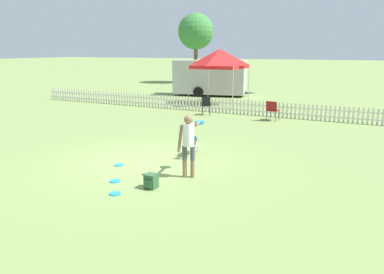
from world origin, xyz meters
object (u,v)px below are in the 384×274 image
(frisbee_near_dog, at_px, (115,194))
(backpack_on_grass, at_px, (151,181))
(frisbee_far_scatter, at_px, (187,146))
(equipment_trailer, at_px, (210,77))
(folding_chair_center, at_px, (272,109))
(frisbee_near_handler, at_px, (115,181))
(handler_person, at_px, (189,138))
(canopy_tent_main, at_px, (220,59))
(leaping_dog, at_px, (194,141))
(folding_chair_blue_left, at_px, (206,104))
(tree_left_grove, at_px, (196,32))
(frisbee_midfield, at_px, (119,165))

(frisbee_near_dog, bearing_deg, backpack_on_grass, 52.84)
(frisbee_far_scatter, height_order, equipment_trailer, equipment_trailer)
(frisbee_far_scatter, xyz_separation_m, folding_chair_center, (1.30, 5.83, 0.53))
(frisbee_near_handler, bearing_deg, equipment_trailer, 106.77)
(handler_person, relative_size, canopy_tent_main, 0.50)
(leaping_dog, distance_m, frisbee_far_scatter, 1.20)
(folding_chair_blue_left, relative_size, folding_chair_center, 1.04)
(frisbee_near_handler, xyz_separation_m, folding_chair_blue_left, (-2.01, 9.65, 0.55))
(backpack_on_grass, xyz_separation_m, folding_chair_blue_left, (-3.03, 9.63, 0.40))
(frisbee_near_handler, relative_size, frisbee_near_dog, 1.00)
(tree_left_grove, bearing_deg, handler_person, -64.06)
(backpack_on_grass, bearing_deg, frisbee_near_handler, -178.77)
(frisbee_midfield, xyz_separation_m, canopy_tent_main, (-2.24, 12.49, 2.62))
(leaping_dog, xyz_separation_m, equipment_trailer, (-5.85, 14.23, 0.83))
(handler_person, distance_m, frisbee_far_scatter, 3.21)
(handler_person, relative_size, backpack_on_grass, 4.71)
(handler_person, bearing_deg, folding_chair_center, 68.36)
(frisbee_midfield, height_order, folding_chair_center, folding_chair_center)
(folding_chair_center, relative_size, equipment_trailer, 0.15)
(frisbee_near_dog, distance_m, equipment_trailer, 18.76)
(tree_left_grove, bearing_deg, folding_chair_blue_left, -62.15)
(leaping_dog, height_order, folding_chair_center, folding_chair_center)
(backpack_on_grass, height_order, folding_chair_center, folding_chair_center)
(frisbee_midfield, height_order, folding_chair_blue_left, folding_chair_blue_left)
(handler_person, height_order, frisbee_midfield, handler_person)
(folding_chair_blue_left, bearing_deg, frisbee_midfield, 77.80)
(backpack_on_grass, distance_m, tree_left_grove, 28.93)
(tree_left_grove, bearing_deg, folding_chair_center, -53.92)
(folding_chair_center, distance_m, tree_left_grove, 20.74)
(frisbee_far_scatter, relative_size, tree_left_grove, 0.04)
(frisbee_near_handler, distance_m, folding_chair_blue_left, 9.88)
(backpack_on_grass, bearing_deg, canopy_tent_main, 106.37)
(frisbee_far_scatter, height_order, backpack_on_grass, backpack_on_grass)
(leaping_dog, xyz_separation_m, backpack_on_grass, (0.36, -2.94, -0.28))
(leaping_dog, relative_size, folding_chair_blue_left, 1.30)
(leaping_dog, height_order, equipment_trailer, equipment_trailer)
(backpack_on_grass, relative_size, folding_chair_blue_left, 0.36)
(leaping_dog, xyz_separation_m, canopy_tent_main, (-3.63, 10.63, 2.18))
(handler_person, xyz_separation_m, leaping_dog, (-0.77, 1.81, -0.55))
(frisbee_far_scatter, bearing_deg, tree_left_grove, 115.59)
(leaping_dog, bearing_deg, frisbee_near_handler, 54.50)
(frisbee_near_dog, xyz_separation_m, tree_left_grove, (-11.19, 26.72, 4.78))
(folding_chair_blue_left, bearing_deg, backpack_on_grass, 86.75)
(canopy_tent_main, relative_size, equipment_trailer, 0.55)
(frisbee_near_handler, distance_m, frisbee_midfield, 1.32)
(canopy_tent_main, xyz_separation_m, tree_left_grove, (-7.72, 12.48, 2.17))
(frisbee_near_handler, relative_size, folding_chair_center, 0.29)
(frisbee_far_scatter, bearing_deg, backpack_on_grass, -74.56)
(folding_chair_blue_left, xyz_separation_m, tree_left_grove, (-8.67, 16.41, 4.23))
(backpack_on_grass, bearing_deg, handler_person, 69.79)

